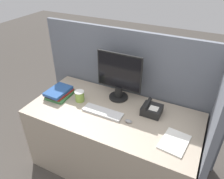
% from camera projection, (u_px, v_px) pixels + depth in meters
% --- Properties ---
extents(cubicle_panel_rear, '(2.06, 0.04, 1.44)m').
position_uv_depth(cubicle_panel_rear, '(130.00, 94.00, 2.45)').
color(cubicle_panel_rear, slate).
rests_on(cubicle_panel_rear, ground_plane).
extents(cubicle_panel_right, '(0.04, 0.85, 1.44)m').
position_uv_depth(cubicle_panel_right, '(208.00, 143.00, 1.82)').
color(cubicle_panel_right, slate).
rests_on(cubicle_panel_right, ground_plane).
extents(desk, '(1.66, 0.79, 0.76)m').
position_uv_depth(desk, '(113.00, 141.00, 2.30)').
color(desk, tan).
rests_on(desk, ground_plane).
extents(monitor, '(0.47, 0.20, 0.50)m').
position_uv_depth(monitor, '(119.00, 78.00, 2.18)').
color(monitor, black).
rests_on(monitor, desk).
extents(keyboard, '(0.40, 0.12, 0.02)m').
position_uv_depth(keyboard, '(103.00, 112.00, 2.09)').
color(keyboard, silver).
rests_on(keyboard, desk).
extents(mouse, '(0.07, 0.04, 0.03)m').
position_uv_depth(mouse, '(129.00, 121.00, 1.97)').
color(mouse, gray).
rests_on(mouse, desk).
extents(coffee_cup, '(0.10, 0.10, 0.11)m').
position_uv_depth(coffee_cup, '(80.00, 96.00, 2.24)').
color(coffee_cup, '#8CB247').
rests_on(coffee_cup, desk).
extents(book_stack, '(0.24, 0.29, 0.08)m').
position_uv_depth(book_stack, '(59.00, 93.00, 2.32)').
color(book_stack, '#38723F').
rests_on(book_stack, desk).
extents(desk_telephone, '(0.18, 0.18, 0.12)m').
position_uv_depth(desk_telephone, '(151.00, 109.00, 2.07)').
color(desk_telephone, black).
rests_on(desk_telephone, desk).
extents(paper_pile, '(0.23, 0.29, 0.01)m').
position_uv_depth(paper_pile, '(174.00, 142.00, 1.77)').
color(paper_pile, white).
rests_on(paper_pile, desk).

